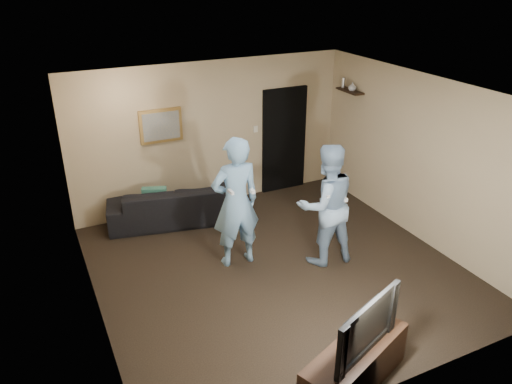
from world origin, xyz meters
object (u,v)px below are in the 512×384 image
television (359,324)px  wii_player_left (236,203)px  wii_player_right (326,205)px  sofa (175,203)px  tv_console (355,366)px

television → wii_player_left: 2.74m
television → wii_player_left: wii_player_left is taller
television → wii_player_right: wii_player_right is taller
sofa → wii_player_right: size_ratio=1.22×
wii_player_right → television: bearing=-115.0°
wii_player_left → wii_player_right: size_ratio=1.07×
sofa → tv_console: size_ratio=1.60×
television → wii_player_left: (-0.15, 2.73, 0.17)m
tv_console → wii_player_left: wii_player_left is taller
tv_console → wii_player_right: 2.54m
sofa → tv_console: (0.58, -4.38, -0.08)m
sofa → tv_console: bearing=109.2°
television → sofa: bearing=75.8°
tv_console → television: 0.56m
tv_console → television: size_ratio=1.32×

